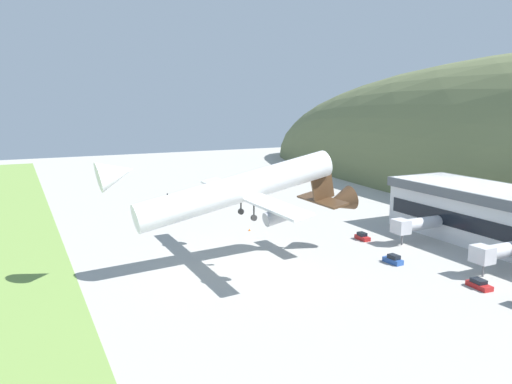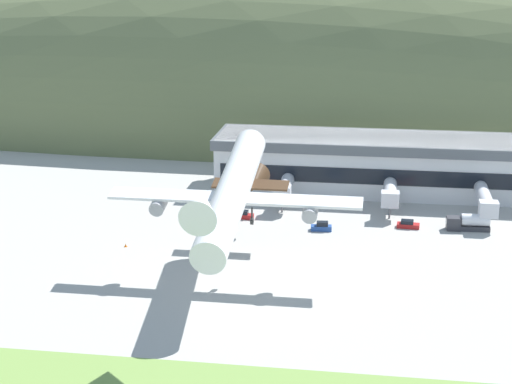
% 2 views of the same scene
% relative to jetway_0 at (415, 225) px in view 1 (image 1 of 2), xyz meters
% --- Properties ---
extents(ground_plane, '(423.74, 423.74, 0.00)m').
position_rel_jetway_0_xyz_m(ground_plane, '(8.25, -35.55, -3.99)').
color(ground_plane, '#ADAAA3').
extents(grass_strip_foreground, '(381.36, 20.94, 0.08)m').
position_rel_jetway_0_xyz_m(grass_strip_foreground, '(8.25, -76.66, -3.95)').
color(grass_strip_foreground, '#759947').
rests_on(grass_strip_foreground, ground_plane).
extents(jetway_0, '(3.38, 11.84, 5.43)m').
position_rel_jetway_0_xyz_m(jetway_0, '(0.00, 0.00, 0.00)').
color(jetway_0, silver).
rests_on(jetway_0, ground_plane).
extents(jetway_1, '(3.38, 12.67, 5.43)m').
position_rel_jetway_0_xyz_m(jetway_1, '(20.61, -0.45, 0.00)').
color(jetway_1, silver).
rests_on(jetway_1, ground_plane).
extents(cargo_airplane, '(39.27, 49.39, 14.43)m').
position_rel_jetway_0_xyz_m(cargo_airplane, '(-3.37, -37.79, 9.75)').
color(cargo_airplane, white).
extents(service_car_0, '(4.21, 2.16, 1.44)m').
position_rel_jetway_0_xyz_m(service_car_0, '(24.00, -8.96, -3.40)').
color(service_car_0, '#B21E1E').
rests_on(service_car_0, ground_plane).
extents(service_car_1, '(3.72, 1.68, 1.57)m').
position_rel_jetway_0_xyz_m(service_car_1, '(-6.77, -8.12, -3.34)').
color(service_car_1, '#B21E1E').
rests_on(service_car_1, ground_plane).
extents(service_car_2, '(3.88, 1.98, 1.66)m').
position_rel_jetway_0_xyz_m(service_car_2, '(8.42, -12.91, -3.30)').
color(service_car_2, '#264C99').
rests_on(service_car_2, ground_plane).
extents(traffic_cone_0, '(0.52, 0.52, 0.58)m').
position_rel_jetway_0_xyz_m(traffic_cone_0, '(-24.27, -26.69, -3.71)').
color(traffic_cone_0, orange).
rests_on(traffic_cone_0, ground_plane).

